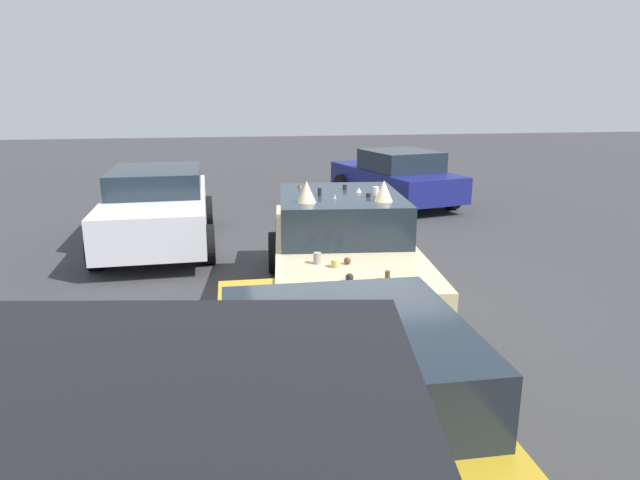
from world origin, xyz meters
TOP-DOWN VIEW (x-y plane):
  - ground_plane at (0.00, 0.00)m, footprint 60.00×60.00m
  - art_car_decorated at (0.05, -0.01)m, footprint 4.67×2.37m
  - parked_sedan_row_back_far at (3.52, 2.78)m, footprint 4.46×2.12m
  - parked_sedan_far_right at (6.71, -2.84)m, footprint 4.46×2.68m
  - parked_sedan_behind_right at (-3.55, 0.80)m, footprint 4.06×2.02m

SIDE VIEW (x-z plane):
  - ground_plane at x=0.00m, z-range 0.00..0.00m
  - parked_sedan_behind_right at x=-3.55m, z-range 0.01..1.37m
  - parked_sedan_far_right at x=6.71m, z-range 0.00..1.38m
  - parked_sedan_row_back_far at x=3.52m, z-range 0.02..1.46m
  - art_car_decorated at x=0.05m, z-range -0.13..1.61m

